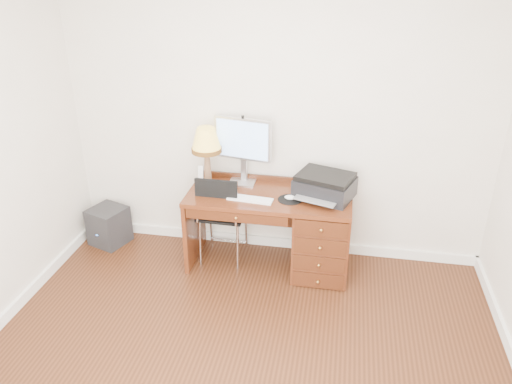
% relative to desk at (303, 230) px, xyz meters
% --- Properties ---
extents(ground, '(4.00, 4.00, 0.00)m').
position_rel_desk_xyz_m(ground, '(-0.32, -1.40, -0.41)').
color(ground, '#33180B').
rests_on(ground, ground).
extents(room_shell, '(4.00, 4.00, 4.00)m').
position_rel_desk_xyz_m(room_shell, '(-0.32, -0.77, -0.36)').
color(room_shell, silver).
rests_on(room_shell, ground).
extents(desk, '(1.50, 0.67, 0.75)m').
position_rel_desk_xyz_m(desk, '(0.00, 0.00, 0.00)').
color(desk, '#592612').
rests_on(desk, ground).
extents(monitor, '(0.55, 0.22, 0.64)m').
position_rel_desk_xyz_m(monitor, '(-0.62, 0.23, 0.74)').
color(monitor, silver).
rests_on(monitor, desk).
extents(keyboard, '(0.42, 0.16, 0.02)m').
position_rel_desk_xyz_m(keyboard, '(-0.47, -0.14, 0.34)').
color(keyboard, white).
rests_on(keyboard, desk).
extents(mouse_pad, '(0.22, 0.22, 0.04)m').
position_rel_desk_xyz_m(mouse_pad, '(-0.12, -0.07, 0.35)').
color(mouse_pad, black).
rests_on(mouse_pad, desk).
extents(printer, '(0.59, 0.52, 0.22)m').
position_rel_desk_xyz_m(printer, '(0.17, 0.05, 0.44)').
color(printer, black).
rests_on(printer, desk).
extents(leg_lamp, '(0.28, 0.28, 0.57)m').
position_rel_desk_xyz_m(leg_lamp, '(-0.92, 0.09, 0.76)').
color(leg_lamp, black).
rests_on(leg_lamp, desk).
extents(phone, '(0.10, 0.10, 0.20)m').
position_rel_desk_xyz_m(phone, '(-0.99, 0.08, 0.40)').
color(phone, white).
rests_on(phone, desk).
extents(pen_cup, '(0.09, 0.09, 0.11)m').
position_rel_desk_xyz_m(pen_cup, '(0.06, 0.23, 0.39)').
color(pen_cup, black).
rests_on(pen_cup, desk).
extents(chair, '(0.44, 0.44, 0.92)m').
position_rel_desk_xyz_m(chair, '(-0.78, -0.01, 0.15)').
color(chair, black).
rests_on(chair, ground).
extents(equipment_box, '(0.43, 0.43, 0.39)m').
position_rel_desk_xyz_m(equipment_box, '(-2.01, 0.10, -0.22)').
color(equipment_box, black).
rests_on(equipment_box, ground).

